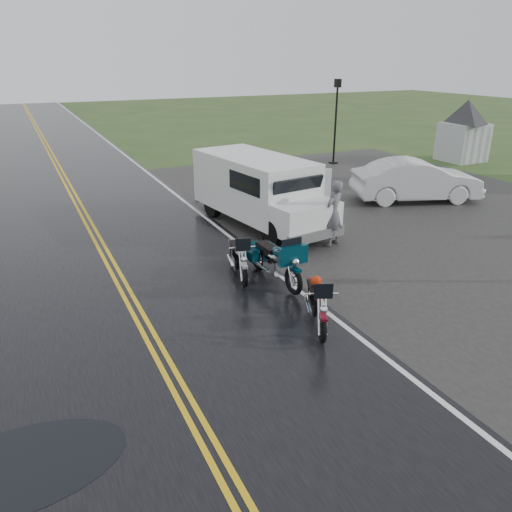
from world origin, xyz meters
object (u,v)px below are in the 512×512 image
Objects in this scene: motorcycle_teal at (294,270)px; person_at_van at (333,214)px; motorcycle_silver at (244,266)px; sedan_white at (416,181)px; van_white at (273,210)px; visitor_center at (467,115)px; lamp_post_far_right at (336,122)px; motorcycle_red at (323,317)px.

person_at_van reaches higher than motorcycle_teal.
motorcycle_silver is 0.42× the size of sedan_white.
visitor_center is at bearing 17.39° from van_white.
van_white reaches higher than sedan_white.
motorcycle_silver is 3.99m from person_at_van.
sedan_white is 1.13× the size of lamp_post_far_right.
lamp_post_far_right is at bearing 79.34° from motorcycle_red.
sedan_white is (7.41, 2.13, -0.36)m from van_white.
person_at_van is (2.75, 2.48, 0.29)m from motorcycle_teal.
sedan_white is (9.35, 4.37, 0.20)m from motorcycle_silver.
visitor_center is 19.89m from motorcycle_silver.
van_white reaches higher than motorcycle_red.
motorcycle_red is at bearing -124.65° from lamp_post_far_right.
lamp_post_far_right reaches higher than van_white.
motorcycle_silver is at bearing -2.01° from person_at_van.
visitor_center reaches higher than lamp_post_far_right.
person_at_van is at bearing -149.75° from visitor_center.
lamp_post_far_right reaches higher than motorcycle_silver.
visitor_center is 21.20m from motorcycle_red.
visitor_center reaches higher than motorcycle_red.
motorcycle_teal is 0.39× the size of van_white.
sedan_white is (5.72, 2.76, -0.18)m from person_at_van.
visitor_center is 8.12× the size of person_at_van.
van_white is at bearing 125.83° from sedan_white.
sedan_white is at bearing 7.87° from van_white.
lamp_post_far_right is (10.59, 11.87, 1.55)m from motorcycle_silver.
person_at_van is 0.40× the size of sedan_white.
motorcycle_red is at bearing -107.17° from motorcycle_teal.
person_at_van is (3.64, 1.61, 0.38)m from motorcycle_silver.
person_at_van is at bearing 37.79° from motorcycle_silver.
van_white is 1.22× the size of sedan_white.
motorcycle_silver is at bearing 132.47° from motorcycle_teal.
motorcycle_red is 0.47× the size of lamp_post_far_right.
sedan_white is at bearing -99.39° from lamp_post_far_right.
visitor_center is 7.88× the size of motorcycle_red.
person_at_van is 12.45m from lamp_post_far_right.
van_white is at bearing -154.47° from visitor_center.
motorcycle_silver is at bearing -139.06° from van_white.
motorcycle_red is (-16.98, -12.56, -1.80)m from visitor_center.
motorcycle_teal is at bearing -30.89° from motorcycle_silver.
visitor_center is 2.70× the size of van_white.
van_white is (1.06, 3.12, 0.47)m from motorcycle_teal.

